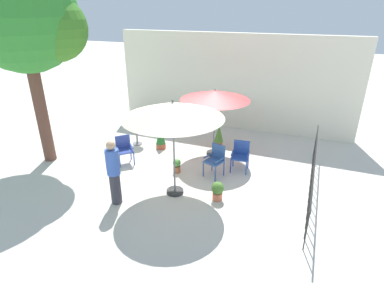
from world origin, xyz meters
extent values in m
plane|color=beige|center=(0.00, 0.00, 0.00)|extent=(60.00, 60.00, 0.00)
cube|color=#EDE4C9|center=(0.00, 4.03, 1.80)|extent=(9.26, 0.30, 3.60)
cube|color=black|center=(3.32, 0.00, 1.00)|extent=(0.03, 4.93, 0.03)
cylinder|color=black|center=(3.32, -2.29, 0.50)|extent=(0.02, 0.02, 1.00)
cylinder|color=black|center=(3.32, -1.94, 0.50)|extent=(0.02, 0.02, 1.00)
cylinder|color=black|center=(3.32, -1.59, 0.50)|extent=(0.02, 0.02, 1.00)
cylinder|color=black|center=(3.32, -1.23, 0.50)|extent=(0.02, 0.02, 1.00)
cylinder|color=black|center=(3.32, -0.88, 0.50)|extent=(0.02, 0.02, 1.00)
cylinder|color=black|center=(3.32, -0.53, 0.50)|extent=(0.02, 0.02, 1.00)
cylinder|color=black|center=(3.32, -0.18, 0.50)|extent=(0.02, 0.02, 1.00)
cylinder|color=black|center=(3.32, 0.18, 0.50)|extent=(0.02, 0.02, 1.00)
cylinder|color=black|center=(3.32, 0.53, 0.50)|extent=(0.02, 0.02, 1.00)
cylinder|color=black|center=(3.32, 0.88, 0.50)|extent=(0.02, 0.02, 1.00)
cylinder|color=black|center=(3.32, 1.23, 0.50)|extent=(0.02, 0.02, 1.00)
cylinder|color=black|center=(3.32, 1.59, 0.50)|extent=(0.02, 0.02, 1.00)
cylinder|color=black|center=(3.32, 1.94, 0.50)|extent=(0.02, 0.02, 1.00)
cylinder|color=black|center=(3.32, 2.29, 0.50)|extent=(0.02, 0.02, 1.00)
cylinder|color=brown|center=(-4.44, -1.05, 1.59)|extent=(0.36, 0.36, 3.18)
sphere|color=#2E822E|center=(-4.44, -1.05, 4.23)|extent=(2.98, 2.98, 2.98)
sphere|color=#397824|center=(-3.70, -0.75, 3.93)|extent=(1.79, 1.79, 1.79)
sphere|color=#357B21|center=(-5.04, -0.60, 4.38)|extent=(1.64, 1.64, 1.64)
cylinder|color=#2D2D2D|center=(0.06, -1.34, 0.04)|extent=(0.44, 0.44, 0.08)
cylinder|color=slate|center=(0.06, -1.34, 1.23)|extent=(0.04, 0.04, 2.45)
cone|color=beige|center=(0.06, -1.34, 2.26)|extent=(2.45, 2.45, 0.38)
sphere|color=slate|center=(0.06, -1.34, 2.48)|extent=(0.06, 0.06, 0.06)
cylinder|color=#2D2D2D|center=(0.26, 1.24, 0.04)|extent=(0.44, 0.44, 0.08)
cylinder|color=slate|center=(0.26, 1.24, 1.07)|extent=(0.04, 0.04, 2.14)
cone|color=#D74343|center=(0.26, 1.24, 2.00)|extent=(2.17, 2.17, 0.29)
sphere|color=slate|center=(0.26, 1.24, 2.17)|extent=(0.06, 0.06, 0.06)
cylinder|color=white|center=(-2.50, 1.02, 0.75)|extent=(0.61, 0.61, 0.02)
cylinder|color=slate|center=(-2.50, 1.02, 0.37)|extent=(0.06, 0.06, 0.73)
cylinder|color=slate|center=(-2.50, 1.02, 0.01)|extent=(0.34, 0.34, 0.03)
cube|color=#24469C|center=(1.33, 0.46, 0.44)|extent=(0.53, 0.51, 0.04)
cube|color=#24469C|center=(1.31, 0.67, 0.67)|extent=(0.47, 0.08, 0.42)
cube|color=#24469C|center=(1.10, 0.44, 0.56)|extent=(0.08, 0.42, 0.03)
cube|color=#24469C|center=(1.55, 0.48, 0.56)|extent=(0.08, 0.42, 0.03)
cylinder|color=#24469C|center=(1.12, 0.23, 0.21)|extent=(0.04, 0.04, 0.42)
cylinder|color=#24469C|center=(1.57, 0.27, 0.21)|extent=(0.04, 0.04, 0.42)
cylinder|color=#24469C|center=(1.08, 0.65, 0.21)|extent=(0.04, 0.04, 0.42)
cylinder|color=#24469C|center=(1.53, 0.70, 0.21)|extent=(0.04, 0.04, 0.42)
cube|color=#2B508F|center=(0.72, -0.13, 0.47)|extent=(0.57, 0.57, 0.04)
cube|color=#2B508F|center=(0.78, 0.07, 0.71)|extent=(0.42, 0.17, 0.44)
cube|color=#2B508F|center=(0.52, -0.07, 0.59)|extent=(0.16, 0.41, 0.03)
cube|color=#2B508F|center=(0.92, -0.20, 0.59)|extent=(0.16, 0.41, 0.03)
cylinder|color=#2B508F|center=(0.46, -0.28, 0.22)|extent=(0.04, 0.04, 0.45)
cylinder|color=#2B508F|center=(0.86, -0.40, 0.22)|extent=(0.04, 0.04, 0.45)
cylinder|color=#2B508F|center=(0.59, 0.13, 0.22)|extent=(0.04, 0.04, 0.45)
cylinder|color=#2B508F|center=(0.98, 0.01, 0.22)|extent=(0.04, 0.04, 0.45)
cube|color=#2F4292|center=(-2.06, -0.40, 0.43)|extent=(0.65, 0.65, 0.04)
cube|color=#2F4292|center=(-2.20, -0.26, 0.65)|extent=(0.34, 0.35, 0.41)
cube|color=#2F4292|center=(-2.21, -0.55, 0.55)|extent=(0.32, 0.31, 0.03)
cube|color=#2F4292|center=(-1.90, -0.24, 0.55)|extent=(0.32, 0.31, 0.03)
cylinder|color=#2F4292|center=(-2.06, -0.70, 0.20)|extent=(0.04, 0.04, 0.41)
cylinder|color=#2F4292|center=(-1.76, -0.38, 0.20)|extent=(0.04, 0.04, 0.41)
cylinder|color=#2F4292|center=(-2.35, -0.41, 0.20)|extent=(0.04, 0.04, 0.41)
cylinder|color=#2F4292|center=(-2.05, -0.10, 0.20)|extent=(0.04, 0.04, 0.41)
cylinder|color=#9D532A|center=(0.21, 1.96, 0.08)|extent=(0.25, 0.25, 0.16)
cylinder|color=#382819|center=(0.21, 1.96, 0.15)|extent=(0.22, 0.22, 0.02)
cone|color=#497B2E|center=(0.21, 1.96, 0.49)|extent=(0.31, 0.31, 0.65)
cylinder|color=#A04C29|center=(-1.35, 2.44, 0.09)|extent=(0.22, 0.22, 0.18)
cylinder|color=#382819|center=(-1.35, 2.44, 0.17)|extent=(0.19, 0.19, 0.02)
cone|color=#3B812B|center=(-1.35, 2.44, 0.41)|extent=(0.28, 0.28, 0.45)
cylinder|color=#CF6C4B|center=(1.19, -1.23, 0.10)|extent=(0.25, 0.25, 0.20)
cylinder|color=#382819|center=(1.19, -1.23, 0.19)|extent=(0.22, 0.22, 0.02)
sphere|color=#49782D|center=(1.19, -1.23, 0.33)|extent=(0.32, 0.32, 0.32)
sphere|color=#DC5339|center=(1.08, -1.25, 0.37)|extent=(0.06, 0.06, 0.06)
sphere|color=#DC5339|center=(1.29, -1.21, 0.39)|extent=(0.07, 0.07, 0.07)
cylinder|color=#A95237|center=(-1.56, 1.02, 0.09)|extent=(0.33, 0.33, 0.18)
cylinder|color=#382819|center=(-1.56, 1.02, 0.17)|extent=(0.29, 0.29, 0.02)
cone|color=#286F2D|center=(-1.56, 1.02, 0.50)|extent=(0.32, 0.32, 0.64)
cylinder|color=#B6643E|center=(-0.35, -0.31, 0.10)|extent=(0.21, 0.21, 0.20)
cylinder|color=#382819|center=(-0.35, -0.31, 0.19)|extent=(0.19, 0.19, 0.02)
sphere|color=#539A41|center=(-0.35, -0.31, 0.30)|extent=(0.24, 0.24, 0.24)
cylinder|color=#33333D|center=(-1.09, -2.28, 0.40)|extent=(0.26, 0.26, 0.81)
cylinder|color=#3B60BC|center=(-1.09, -2.28, 1.13)|extent=(0.41, 0.41, 0.64)
sphere|color=tan|center=(-1.09, -2.28, 1.55)|extent=(0.22, 0.22, 0.22)
camera|label=1|loc=(3.07, -7.62, 4.47)|focal=29.15mm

